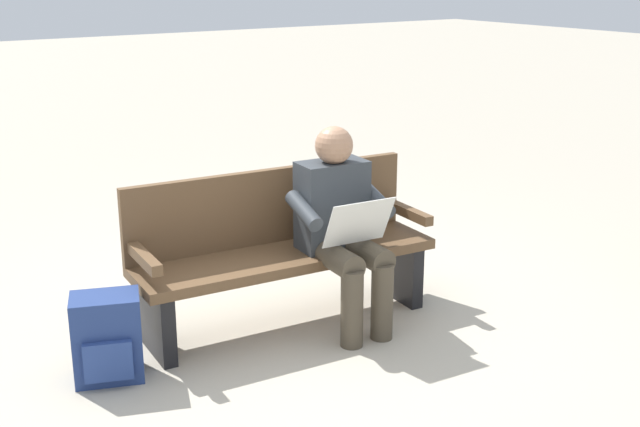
{
  "coord_description": "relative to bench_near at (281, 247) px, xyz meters",
  "views": [
    {
      "loc": [
        2.34,
        3.82,
        2.06
      ],
      "look_at": [
        -0.14,
        0.15,
        0.7
      ],
      "focal_mm": 45.79,
      "sensor_mm": 36.0,
      "label": 1
    }
  ],
  "objects": [
    {
      "name": "bench_near",
      "position": [
        0.0,
        0.0,
        0.0
      ],
      "size": [
        1.83,
        0.63,
        0.9
      ],
      "rotation": [
        0.0,
        0.0,
        -0.08
      ],
      "color": "brown",
      "rests_on": "ground"
    },
    {
      "name": "person_seated",
      "position": [
        -0.26,
        0.26,
        0.17
      ],
      "size": [
        0.59,
        0.6,
        1.18
      ],
      "rotation": [
        0.0,
        0.0,
        -0.08
      ],
      "color": "#33383D",
      "rests_on": "ground"
    },
    {
      "name": "backpack",
      "position": [
        1.12,
        0.14,
        -0.23
      ],
      "size": [
        0.41,
        0.36,
        0.46
      ],
      "rotation": [
        0.0,
        0.0,
        5.93
      ],
      "color": "navy",
      "rests_on": "ground"
    },
    {
      "name": "ground_plane",
      "position": [
        0.01,
        0.07,
        -0.46
      ],
      "size": [
        40.0,
        40.0,
        0.0
      ],
      "primitive_type": "plane",
      "color": "#B7AD99"
    }
  ]
}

